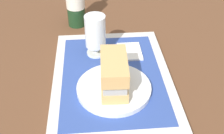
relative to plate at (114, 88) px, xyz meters
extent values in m
plane|color=brown|center=(0.06, 0.00, -0.03)|extent=(3.00, 3.00, 0.00)
cube|color=silver|center=(0.06, 0.00, -0.02)|extent=(0.44, 0.32, 0.02)
cube|color=#2D4793|center=(0.06, 0.00, -0.01)|extent=(0.38, 0.27, 0.00)
cylinder|color=white|center=(0.00, 0.00, 0.00)|extent=(0.19, 0.19, 0.01)
cube|color=tan|center=(0.00, 0.00, 0.02)|extent=(0.13, 0.07, 0.02)
cube|color=#9EA3A8|center=(0.00, 0.00, 0.04)|extent=(0.12, 0.06, 0.02)
cube|color=silver|center=(0.00, 0.00, 0.05)|extent=(0.11, 0.06, 0.01)
sphere|color=#47932D|center=(0.05, 0.00, 0.06)|extent=(0.04, 0.04, 0.04)
cube|color=tan|center=(0.00, 0.00, 0.07)|extent=(0.13, 0.07, 0.04)
cylinder|color=silver|center=(0.17, 0.04, 0.00)|extent=(0.06, 0.06, 0.01)
cylinder|color=silver|center=(0.17, 0.04, 0.01)|extent=(0.01, 0.01, 0.02)
cylinder|color=silver|center=(0.17, 0.04, 0.07)|extent=(0.06, 0.06, 0.09)
cylinder|color=gold|center=(0.17, 0.04, 0.05)|extent=(0.06, 0.06, 0.04)
cylinder|color=white|center=(0.17, 0.04, 0.07)|extent=(0.05, 0.05, 0.01)
cube|color=white|center=(0.16, -0.06, 0.00)|extent=(0.09, 0.07, 0.01)
cylinder|color=#19381E|center=(0.39, 0.10, 0.05)|extent=(0.06, 0.06, 0.17)
cylinder|color=silver|center=(0.39, 0.10, 0.06)|extent=(0.07, 0.07, 0.05)
camera|label=1|loc=(-0.53, 0.05, 0.48)|focal=45.07mm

